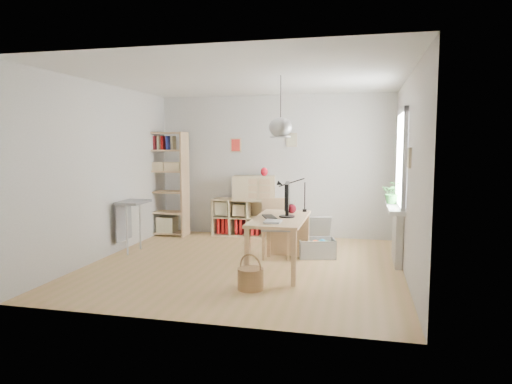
% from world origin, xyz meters
% --- Properties ---
extents(ground, '(4.50, 4.50, 0.00)m').
position_xyz_m(ground, '(0.00, 0.00, 0.00)').
color(ground, tan).
rests_on(ground, ground).
extents(room_shell, '(4.50, 4.50, 4.50)m').
position_xyz_m(room_shell, '(0.55, -0.15, 2.00)').
color(room_shell, white).
rests_on(room_shell, ground).
extents(window_unit, '(0.07, 1.16, 1.46)m').
position_xyz_m(window_unit, '(2.23, 0.60, 1.55)').
color(window_unit, white).
rests_on(window_unit, ground).
extents(radiator, '(0.10, 0.80, 0.80)m').
position_xyz_m(radiator, '(2.19, 0.60, 0.40)').
color(radiator, silver).
rests_on(radiator, ground).
extents(windowsill, '(0.22, 1.20, 0.06)m').
position_xyz_m(windowsill, '(2.14, 0.60, 0.83)').
color(windowsill, silver).
rests_on(windowsill, radiator).
extents(desk, '(0.70, 1.50, 0.75)m').
position_xyz_m(desk, '(0.55, -0.15, 0.66)').
color(desk, '#E0BB80').
rests_on(desk, ground).
extents(cube_shelf, '(1.40, 0.38, 0.72)m').
position_xyz_m(cube_shelf, '(-0.47, 2.08, 0.30)').
color(cube_shelf, '#D2BD8A').
rests_on(cube_shelf, ground).
extents(tall_bookshelf, '(0.80, 0.38, 2.00)m').
position_xyz_m(tall_bookshelf, '(-2.04, 1.80, 1.09)').
color(tall_bookshelf, '#E0BB80').
rests_on(tall_bookshelf, ground).
extents(side_table, '(0.40, 0.55, 0.85)m').
position_xyz_m(side_table, '(-2.04, 0.35, 0.67)').
color(side_table, gray).
rests_on(side_table, ground).
extents(chair, '(0.52, 0.52, 0.92)m').
position_xyz_m(chair, '(0.35, 0.58, 0.52)').
color(chair, gray).
rests_on(chair, ground).
extents(wicker_basket, '(0.32, 0.32, 0.44)m').
position_xyz_m(wicker_basket, '(0.35, -1.10, 0.14)').
color(wicker_basket, olive).
rests_on(wicker_basket, ground).
extents(storage_chest, '(0.70, 0.76, 0.60)m').
position_xyz_m(storage_chest, '(0.98, 0.75, 0.20)').
color(storage_chest, '#B8B8B3').
rests_on(storage_chest, ground).
extents(monitor, '(0.22, 0.56, 0.48)m').
position_xyz_m(monitor, '(0.64, -0.11, 1.02)').
color(monitor, black).
rests_on(monitor, desk).
extents(keyboard, '(0.28, 0.41, 0.02)m').
position_xyz_m(keyboard, '(0.41, -0.21, 0.76)').
color(keyboard, black).
rests_on(keyboard, desk).
extents(task_lamp, '(0.45, 0.17, 0.48)m').
position_xyz_m(task_lamp, '(0.60, 0.40, 1.07)').
color(task_lamp, black).
rests_on(task_lamp, desk).
extents(yarn_ball, '(0.14, 0.14, 0.14)m').
position_xyz_m(yarn_ball, '(0.65, 0.26, 0.82)').
color(yarn_ball, '#4F0A0F').
rests_on(yarn_ball, desk).
extents(paper_tray, '(0.21, 0.26, 0.03)m').
position_xyz_m(paper_tray, '(0.53, -0.58, 0.76)').
color(paper_tray, silver).
rests_on(paper_tray, desk).
extents(drawer_chest, '(0.83, 0.46, 0.45)m').
position_xyz_m(drawer_chest, '(-0.34, 2.04, 0.94)').
color(drawer_chest, '#D2BD8A').
rests_on(drawer_chest, cube_shelf).
extents(red_vase, '(0.14, 0.14, 0.16)m').
position_xyz_m(red_vase, '(-0.14, 2.04, 1.25)').
color(red_vase, maroon).
rests_on(red_vase, drawer_chest).
extents(potted_plant, '(0.35, 0.32, 0.34)m').
position_xyz_m(potted_plant, '(2.12, 0.86, 1.03)').
color(potted_plant, '#286C2A').
rests_on(potted_plant, windowsill).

